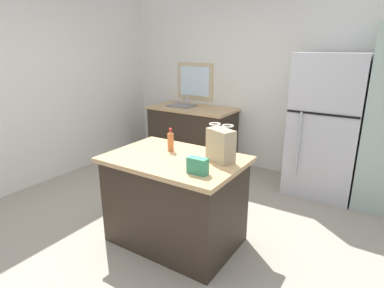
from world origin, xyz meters
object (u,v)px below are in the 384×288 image
shopping_bag (221,145)px  bottle (171,141)px  refrigerator (326,126)px  kitchen_island (175,200)px  small_box (198,166)px

shopping_bag → bottle: (-0.55, 0.00, -0.05)m
refrigerator → bottle: 2.12m
kitchen_island → shopping_bag: 0.73m
kitchen_island → small_box: bearing=-29.2°
shopping_bag → refrigerator: bearing=73.5°
refrigerator → small_box: 2.24m
kitchen_island → shopping_bag: size_ratio=3.71×
refrigerator → bottle: bearing=-120.9°
shopping_bag → bottle: size_ratio=1.49×
shopping_bag → bottle: bearing=179.9°
small_box → bottle: bearing=146.4°
kitchen_island → bottle: size_ratio=5.54×
small_box → bottle: bottle is taller
refrigerator → shopping_bag: bearing=-106.5°
shopping_bag → small_box: bearing=-93.4°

